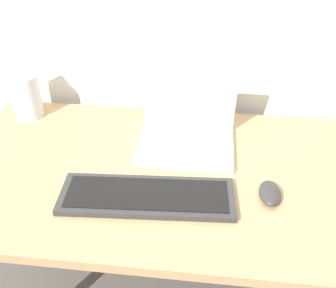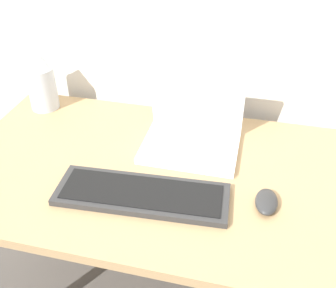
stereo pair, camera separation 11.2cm
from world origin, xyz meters
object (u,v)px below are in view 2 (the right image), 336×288
laptop (193,130)px  vase (41,80)px  mouse (266,202)px  keyboard (142,194)px

laptop → vase: laptop is taller
mouse → vase: (-0.83, 0.34, 0.10)m
keyboard → mouse: size_ratio=4.78×
laptop → vase: (-0.58, 0.11, 0.06)m
keyboard → laptop: bearing=72.9°
mouse → keyboard: bearing=-172.4°
laptop → keyboard: laptop is taller
keyboard → vase: size_ratio=2.15×
laptop → keyboard: 0.30m
laptop → keyboard: (-0.09, -0.28, -0.04)m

